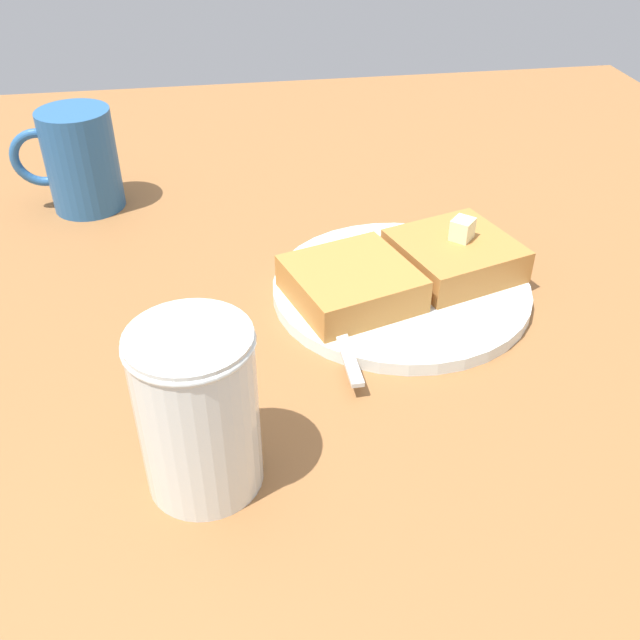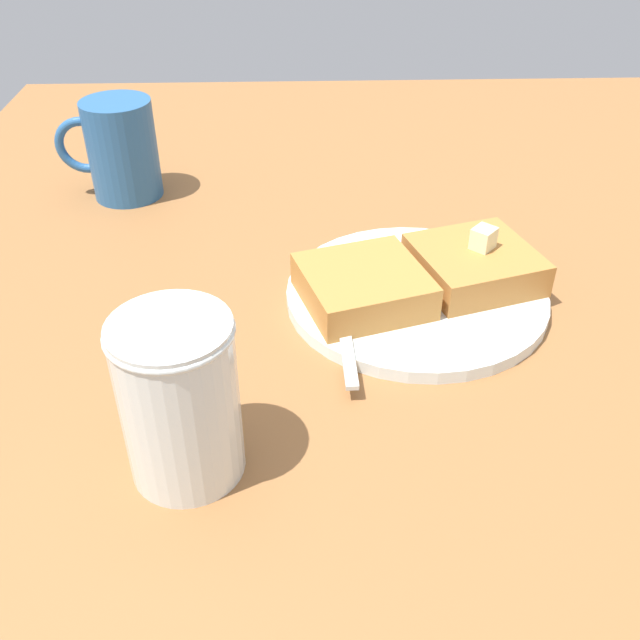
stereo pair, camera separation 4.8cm
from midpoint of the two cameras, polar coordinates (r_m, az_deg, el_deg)
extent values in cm
cube|color=#905E33|center=(67.65, 2.37, 5.58)|extent=(97.85, 97.85, 2.17)
cylinder|color=white|center=(59.06, 4.31, 2.43)|extent=(21.17, 21.17, 1.06)
torus|color=gray|center=(58.99, 4.32, 2.54)|extent=(21.17, 21.17, 0.80)
cube|color=#B37435|center=(60.38, 8.46, 5.06)|extent=(11.40, 11.28, 2.76)
cube|color=#B77837|center=(56.04, 0.03, 2.86)|extent=(11.40, 11.28, 2.76)
cube|color=beige|center=(59.69, 9.05, 7.12)|extent=(2.38, 2.39, 1.78)
cube|color=silver|center=(51.89, -0.81, -1.81)|extent=(1.12, 10.02, 0.36)
cube|color=silver|center=(57.04, -1.89, 2.04)|extent=(2.26, 2.85, 0.36)
cube|color=silver|center=(59.45, -3.11, 3.54)|extent=(0.39, 3.21, 0.36)
cube|color=silver|center=(59.51, -2.59, 3.59)|extent=(0.39, 3.21, 0.36)
cube|color=silver|center=(59.57, -2.06, 3.64)|extent=(0.39, 3.21, 0.36)
cube|color=silver|center=(59.63, -1.54, 3.70)|extent=(0.39, 3.21, 0.36)
cylinder|color=#592611|center=(41.94, -12.92, -8.30)|extent=(6.34, 6.34, 8.64)
cylinder|color=silver|center=(41.25, -13.11, -7.26)|extent=(6.89, 6.89, 10.70)
torus|color=silver|center=(38.16, -14.08, -1.86)|extent=(7.11, 7.11, 0.50)
cylinder|color=#295B91|center=(75.63, -20.33, 11.86)|extent=(6.96, 6.96, 9.89)
torus|color=#295B91|center=(76.28, -23.17, 11.80)|extent=(5.85, 0.90, 5.85)
camera|label=1|loc=(0.02, -92.86, -2.06)|focal=40.00mm
camera|label=2|loc=(0.02, 87.14, 2.06)|focal=40.00mm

